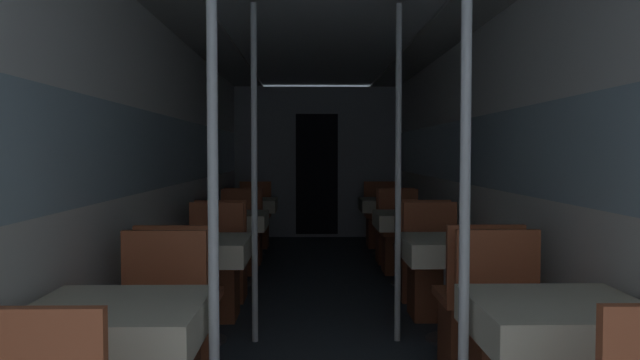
{
  "coord_description": "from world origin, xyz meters",
  "views": [
    {
      "loc": [
        -0.12,
        -1.43,
        1.29
      ],
      "look_at": [
        -0.04,
        2.89,
        1.1
      ],
      "focal_mm": 35.0,
      "sensor_mm": 36.0,
      "label": 1
    }
  ],
  "objects_px": {
    "dining_table_right_0": "(559,330)",
    "chair_right_far_3": "(381,226)",
    "chair_right_near_1": "(476,324)",
    "chair_right_near_3": "(393,239)",
    "chair_left_far_1": "(214,281)",
    "chair_right_far_0": "(507,356)",
    "chair_right_far_2": "(400,246)",
    "dining_table_left_1": "(199,255)",
    "support_pole_left_1": "(254,174)",
    "chair_right_near_2": "(421,267)",
    "chair_left_near_2": "(224,268)",
    "dining_table_right_1": "(452,255)",
    "chair_left_near_1": "(181,325)",
    "chair_left_far_0": "(157,358)",
    "chair_left_far_3": "(254,226)",
    "dining_table_left_2": "(232,225)",
    "dining_table_right_3": "(387,208)",
    "support_pole_right_0": "(465,190)",
    "chair_left_far_2": "(240,246)",
    "support_pole_right_1": "(398,174)",
    "chair_left_near_3": "(245,239)",
    "support_pole_left_0": "(213,190)",
    "dining_table_right_2": "(410,224)",
    "dining_table_left_0": "(117,332)",
    "dining_table_left_3": "(250,208)"
  },
  "relations": [
    {
      "from": "chair_right_far_0",
      "to": "chair_right_far_2",
      "type": "relative_size",
      "value": 1.0
    },
    {
      "from": "dining_table_right_0",
      "to": "chair_right_near_3",
      "type": "distance_m",
      "value": 4.82
    },
    {
      "from": "chair_right_far_0",
      "to": "chair_left_far_2",
      "type": "bearing_deg",
      "value": -64.55
    },
    {
      "from": "support_pole_left_1",
      "to": "chair_right_far_3",
      "type": "relative_size",
      "value": 2.57
    },
    {
      "from": "dining_table_left_0",
      "to": "chair_left_near_1",
      "type": "height_order",
      "value": "chair_left_near_1"
    },
    {
      "from": "dining_table_right_0",
      "to": "chair_right_far_0",
      "type": "xyz_separation_m",
      "value": [
        0.0,
        0.62,
        -0.31
      ]
    },
    {
      "from": "dining_table_right_0",
      "to": "chair_right_far_3",
      "type": "xyz_separation_m",
      "value": [
        0.0,
        6.05,
        -0.31
      ]
    },
    {
      "from": "chair_right_near_1",
      "to": "chair_right_near_3",
      "type": "relative_size",
      "value": 1.0
    },
    {
      "from": "dining_table_right_2",
      "to": "chair_right_far_0",
      "type": "bearing_deg",
      "value": -90.0
    },
    {
      "from": "chair_left_near_2",
      "to": "dining_table_right_1",
      "type": "xyz_separation_m",
      "value": [
        1.72,
        -1.19,
        0.31
      ]
    },
    {
      "from": "chair_right_near_1",
      "to": "dining_table_right_3",
      "type": "distance_m",
      "value": 4.25
    },
    {
      "from": "chair_left_near_1",
      "to": "dining_table_right_3",
      "type": "xyz_separation_m",
      "value": [
        1.72,
        4.24,
        0.31
      ]
    },
    {
      "from": "dining_table_left_1",
      "to": "support_pole_right_0",
      "type": "bearing_deg",
      "value": -53.32
    },
    {
      "from": "dining_table_right_0",
      "to": "chair_right_far_3",
      "type": "height_order",
      "value": "chair_right_far_3"
    },
    {
      "from": "dining_table_right_0",
      "to": "chair_right_near_1",
      "type": "bearing_deg",
      "value": 90.0
    },
    {
      "from": "chair_left_near_3",
      "to": "chair_left_far_3",
      "type": "relative_size",
      "value": 1.0
    },
    {
      "from": "dining_table_right_3",
      "to": "chair_right_near_3",
      "type": "distance_m",
      "value": 0.69
    },
    {
      "from": "dining_table_left_1",
      "to": "chair_right_near_2",
      "type": "xyz_separation_m",
      "value": [
        1.72,
        1.19,
        -0.31
      ]
    },
    {
      "from": "chair_left_near_1",
      "to": "dining_table_right_0",
      "type": "bearing_deg",
      "value": -34.65
    },
    {
      "from": "dining_table_right_0",
      "to": "chair_left_near_1",
      "type": "bearing_deg",
      "value": 145.35
    },
    {
      "from": "support_pole_left_1",
      "to": "chair_right_near_2",
      "type": "height_order",
      "value": "support_pole_left_1"
    },
    {
      "from": "chair_left_far_1",
      "to": "chair_right_far_2",
      "type": "xyz_separation_m",
      "value": [
        1.72,
        1.81,
        0.0
      ]
    },
    {
      "from": "dining_table_left_3",
      "to": "chair_left_far_3",
      "type": "relative_size",
      "value": 0.79
    },
    {
      "from": "dining_table_left_1",
      "to": "chair_right_far_3",
      "type": "height_order",
      "value": "chair_right_far_3"
    },
    {
      "from": "support_pole_left_0",
      "to": "dining_table_left_2",
      "type": "relative_size",
      "value": 3.24
    },
    {
      "from": "dining_table_left_0",
      "to": "support_pole_right_0",
      "type": "distance_m",
      "value": 1.46
    },
    {
      "from": "chair_left_far_3",
      "to": "support_pole_left_0",
      "type": "bearing_deg",
      "value": 93.54
    },
    {
      "from": "chair_left_far_1",
      "to": "support_pole_right_1",
      "type": "bearing_deg",
      "value": 155.33
    },
    {
      "from": "chair_right_far_0",
      "to": "chair_right_near_1",
      "type": "bearing_deg",
      "value": -90.0
    },
    {
      "from": "chair_left_far_0",
      "to": "dining_table_left_1",
      "type": "bearing_deg",
      "value": -90.0
    },
    {
      "from": "chair_right_near_2",
      "to": "chair_right_far_2",
      "type": "xyz_separation_m",
      "value": [
        0.0,
        1.24,
        0.0
      ]
    },
    {
      "from": "chair_left_far_1",
      "to": "chair_right_near_3",
      "type": "relative_size",
      "value": 1.0
    },
    {
      "from": "dining_table_left_0",
      "to": "chair_left_far_0",
      "type": "height_order",
      "value": "chair_left_far_0"
    },
    {
      "from": "support_pole_left_0",
      "to": "dining_table_right_3",
      "type": "bearing_deg",
      "value": 76.06
    },
    {
      "from": "dining_table_left_0",
      "to": "chair_right_near_3",
      "type": "bearing_deg",
      "value": 70.3
    },
    {
      "from": "chair_right_near_2",
      "to": "chair_right_near_1",
      "type": "bearing_deg",
      "value": -90.0
    },
    {
      "from": "chair_left_far_3",
      "to": "dining_table_left_2",
      "type": "bearing_deg",
      "value": 90.0
    },
    {
      "from": "chair_left_near_1",
      "to": "chair_left_far_2",
      "type": "bearing_deg",
      "value": 90.0
    },
    {
      "from": "chair_left_far_2",
      "to": "chair_right_far_0",
      "type": "relative_size",
      "value": 1.0
    },
    {
      "from": "chair_left_near_1",
      "to": "support_pole_right_0",
      "type": "bearing_deg",
      "value": -41.45
    },
    {
      "from": "support_pole_right_0",
      "to": "chair_right_far_3",
      "type": "xyz_separation_m",
      "value": [
        0.37,
        6.05,
        -0.86
      ]
    },
    {
      "from": "support_pole_right_1",
      "to": "chair_left_near_1",
      "type": "bearing_deg",
      "value": -155.33
    },
    {
      "from": "dining_table_right_0",
      "to": "chair_right_near_2",
      "type": "distance_m",
      "value": 3.02
    },
    {
      "from": "chair_right_far_2",
      "to": "chair_left_far_0",
      "type": "bearing_deg",
      "value": 64.55
    },
    {
      "from": "dining_table_right_0",
      "to": "chair_right_far_3",
      "type": "bearing_deg",
      "value": 90.0
    },
    {
      "from": "chair_right_near_1",
      "to": "chair_right_near_2",
      "type": "relative_size",
      "value": 1.0
    },
    {
      "from": "chair_left_far_0",
      "to": "chair_right_far_3",
      "type": "relative_size",
      "value": 1.0
    },
    {
      "from": "dining_table_right_0",
      "to": "chair_left_far_3",
      "type": "bearing_deg",
      "value": 105.89
    },
    {
      "from": "chair_right_far_2",
      "to": "dining_table_right_1",
      "type": "bearing_deg",
      "value": 90.0
    },
    {
      "from": "chair_left_far_1",
      "to": "support_pole_right_1",
      "type": "height_order",
      "value": "support_pole_right_1"
    }
  ]
}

